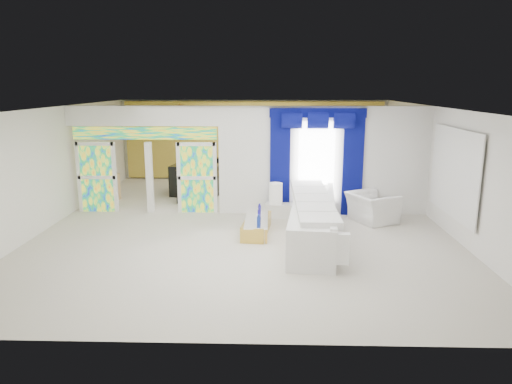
{
  "coord_description": "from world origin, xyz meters",
  "views": [
    {
      "loc": [
        0.62,
        -11.98,
        3.55
      ],
      "look_at": [
        0.3,
        -1.2,
        1.1
      ],
      "focal_mm": 33.12,
      "sensor_mm": 36.0,
      "label": 1
    }
  ],
  "objects_px": {
    "coffee_table": "(257,226)",
    "grand_piano": "(201,177)",
    "white_sofa": "(313,220)",
    "console_table": "(286,211)",
    "armchair": "(372,208)"
  },
  "relations": [
    {
      "from": "coffee_table",
      "to": "grand_piano",
      "type": "height_order",
      "value": "grand_piano"
    },
    {
      "from": "white_sofa",
      "to": "grand_piano",
      "type": "xyz_separation_m",
      "value": [
        -3.37,
        4.86,
        0.07
      ]
    },
    {
      "from": "white_sofa",
      "to": "grand_piano",
      "type": "height_order",
      "value": "grand_piano"
    },
    {
      "from": "console_table",
      "to": "armchair",
      "type": "relative_size",
      "value": 0.98
    },
    {
      "from": "white_sofa",
      "to": "console_table",
      "type": "xyz_separation_m",
      "value": [
        -0.57,
        1.72,
        -0.24
      ]
    },
    {
      "from": "coffee_table",
      "to": "grand_piano",
      "type": "xyz_separation_m",
      "value": [
        -2.02,
        4.56,
        0.32
      ]
    },
    {
      "from": "armchair",
      "to": "grand_piano",
      "type": "distance_m",
      "value": 6.11
    },
    {
      "from": "coffee_table",
      "to": "armchair",
      "type": "relative_size",
      "value": 1.4
    },
    {
      "from": "console_table",
      "to": "armchair",
      "type": "bearing_deg",
      "value": -7.93
    },
    {
      "from": "grand_piano",
      "to": "armchair",
      "type": "bearing_deg",
      "value": -24.29
    },
    {
      "from": "coffee_table",
      "to": "grand_piano",
      "type": "distance_m",
      "value": 5.0
    },
    {
      "from": "coffee_table",
      "to": "console_table",
      "type": "relative_size",
      "value": 1.42
    },
    {
      "from": "console_table",
      "to": "grand_piano",
      "type": "distance_m",
      "value": 4.21
    },
    {
      "from": "white_sofa",
      "to": "armchair",
      "type": "xyz_separation_m",
      "value": [
        1.68,
        1.41,
        -0.05
      ]
    },
    {
      "from": "console_table",
      "to": "grand_piano",
      "type": "height_order",
      "value": "grand_piano"
    }
  ]
}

